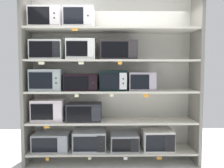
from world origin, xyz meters
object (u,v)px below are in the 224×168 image
microwave_0 (52,141)px  microwave_3 (157,139)px  microwave_12 (118,51)px  microwave_7 (82,82)px  microwave_14 (79,18)px  microwave_1 (90,140)px  microwave_10 (47,50)px  microwave_8 (113,80)px  microwave_13 (47,18)px  microwave_6 (48,80)px  microwave_9 (141,81)px  microwave_2 (124,141)px  microwave_4 (49,110)px  microwave_11 (82,50)px  microwave_5 (84,112)px

microwave_0 → microwave_3: size_ratio=1.19×
microwave_12 → microwave_0: bearing=180.0°
microwave_7 → microwave_14: microwave_14 is taller
microwave_1 → microwave_10: (-0.67, -0.00, 1.45)m
microwave_8 → microwave_13: bearing=-180.0°
microwave_13 → microwave_0: bearing=-0.0°
microwave_14 → microwave_6: bearing=180.0°
microwave_3 → microwave_9: microwave_9 is taller
microwave_9 → microwave_14: bearing=180.0°
microwave_2 → microwave_4: 1.33m
microwave_4 → microwave_11: size_ratio=1.12×
microwave_13 → microwave_14: (0.51, 0.00, 0.00)m
microwave_1 → microwave_5: microwave_5 is taller
microwave_3 → microwave_9: (-0.27, 0.00, 0.95)m
microwave_13 → microwave_14: bearing=0.0°
microwave_8 → microwave_4: bearing=180.0°
microwave_9 → microwave_8: bearing=180.0°
microwave_2 → microwave_6: size_ratio=0.91×
microwave_2 → microwave_14: bearing=-180.0°
microwave_13 → microwave_12: bearing=-0.0°
microwave_1 → microwave_11: 1.46m
microwave_12 → microwave_9: bearing=0.0°
microwave_3 → microwave_0: bearing=-180.0°
microwave_3 → microwave_14: size_ratio=1.05×
microwave_0 → microwave_13: size_ratio=1.17×
microwave_4 → microwave_6: (-0.01, -0.00, 0.49)m
microwave_9 → microwave_11: 1.08m
microwave_7 → microwave_8: 0.51m
microwave_0 → microwave_9: size_ratio=1.36×
microwave_8 → microwave_3: bearing=-0.0°
microwave_1 → microwave_13: (-0.67, -0.00, 1.94)m
microwave_7 → microwave_11: (0.00, 0.00, 0.51)m
microwave_3 → microwave_9: 0.99m
microwave_1 → microwave_9: (0.83, -0.00, 0.96)m
microwave_9 → microwave_12: microwave_12 is taller
microwave_11 → microwave_14: (-0.03, -0.00, 0.49)m
microwave_3 → microwave_7: (-1.23, 0.00, 0.94)m
microwave_5 → microwave_14: bearing=179.8°
microwave_11 → microwave_12: 0.58m
microwave_0 → microwave_10: microwave_10 is taller
microwave_1 → microwave_14: size_ratio=1.14×
microwave_7 → microwave_2: bearing=-0.0°
microwave_1 → microwave_10: 1.60m
microwave_6 → microwave_10: microwave_10 is taller
microwave_3 → microwave_6: (-1.77, 0.00, 0.98)m
microwave_8 → microwave_11: microwave_11 is taller
microwave_4 → microwave_9: microwave_9 is taller
microwave_8 → microwave_13: (-1.04, -0.00, 0.97)m
microwave_4 → microwave_7: size_ratio=0.96×
microwave_8 → microwave_12: bearing=-0.2°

